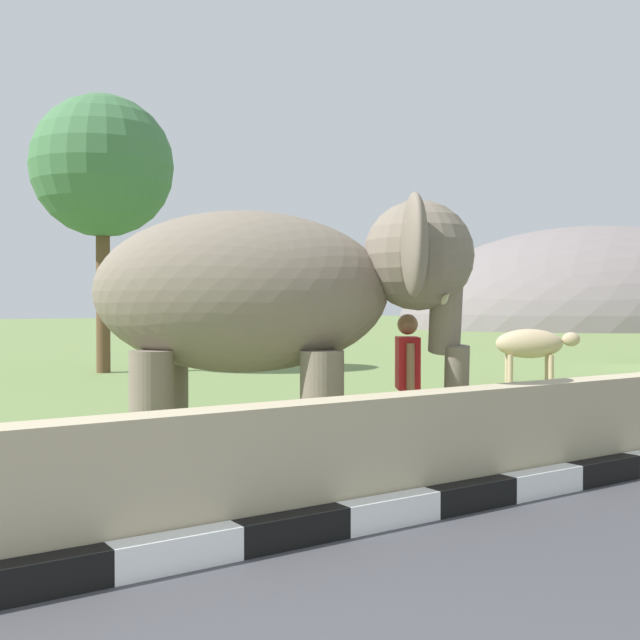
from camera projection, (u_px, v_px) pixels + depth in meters
barrier_parapet at (283, 469)px, 5.91m from camera, size 28.00×0.36×1.00m
elephant at (276, 296)px, 8.15m from camera, size 3.95×3.57×2.86m
person_handler at (408, 379)px, 8.65m from camera, size 0.43×0.58×1.66m
cow_mid at (531, 345)px, 17.54m from camera, size 1.75×1.49×1.23m
tree_distant at (102, 168)px, 20.25m from camera, size 3.69×3.69×7.25m
hill_east at (598, 327)px, 65.58m from camera, size 36.36×29.09×16.81m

